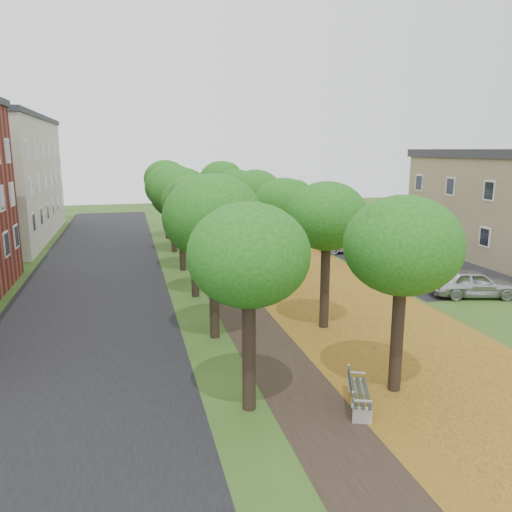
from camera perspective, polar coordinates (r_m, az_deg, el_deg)
ground at (r=16.17m, az=7.11°, el=-15.94°), size 120.00×120.00×0.00m
street_asphalt at (r=29.31m, az=-18.05°, el=-3.50°), size 8.00×70.00×0.01m
footpath at (r=29.73m, az=-3.48°, el=-2.69°), size 3.20×70.00×0.01m
leaf_verge at (r=31.02m, az=5.63°, el=-2.10°), size 7.50×70.00×0.01m
parking_lot at (r=35.62m, az=18.03°, el=-0.79°), size 9.00×16.00×0.01m
tree_row_west at (r=28.55m, az=-7.97°, el=6.54°), size 3.59×33.59×6.45m
tree_row_east at (r=29.47m, az=1.40°, el=6.82°), size 3.59×33.59×6.45m
bench at (r=15.69m, az=11.53°, el=-15.03°), size 1.23×2.05×0.94m
car_silver at (r=28.45m, az=23.60°, el=-2.85°), size 4.65×2.78×1.48m
car_red at (r=34.08m, az=16.80°, el=-0.17°), size 4.11×2.07×1.29m
car_grey at (r=34.30m, az=14.70°, el=0.06°), size 4.96×3.43×1.33m
car_white at (r=38.46m, az=11.09°, el=1.59°), size 5.45×3.09×1.44m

